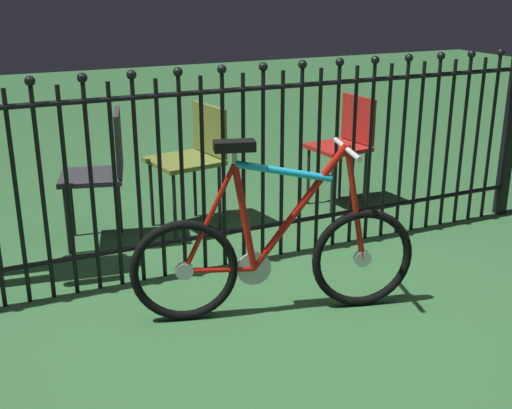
{
  "coord_description": "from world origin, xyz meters",
  "views": [
    {
      "loc": [
        -1.34,
        -2.74,
        1.68
      ],
      "look_at": [
        0.03,
        0.21,
        0.55
      ],
      "focal_mm": 46.03,
      "sensor_mm": 36.0,
      "label": 1
    }
  ],
  "objects_px": {
    "bicycle": "(275,254)",
    "chair_olive": "(194,152)",
    "chair_red": "(346,139)",
    "chair_charcoal": "(103,165)"
  },
  "relations": [
    {
      "from": "bicycle",
      "to": "chair_olive",
      "type": "xyz_separation_m",
      "value": [
        0.06,
        1.38,
        0.21
      ]
    },
    {
      "from": "chair_red",
      "to": "chair_olive",
      "type": "relative_size",
      "value": 0.98
    },
    {
      "from": "chair_charcoal",
      "to": "chair_olive",
      "type": "xyz_separation_m",
      "value": [
        0.63,
        0.04,
        0.0
      ]
    },
    {
      "from": "bicycle",
      "to": "chair_charcoal",
      "type": "xyz_separation_m",
      "value": [
        -0.57,
        1.33,
        0.2
      ]
    },
    {
      "from": "bicycle",
      "to": "chair_olive",
      "type": "height_order",
      "value": "bicycle"
    },
    {
      "from": "chair_red",
      "to": "chair_olive",
      "type": "height_order",
      "value": "chair_olive"
    },
    {
      "from": "chair_red",
      "to": "chair_olive",
      "type": "xyz_separation_m",
      "value": [
        -1.2,
        0.05,
        0.02
      ]
    },
    {
      "from": "chair_red",
      "to": "chair_charcoal",
      "type": "xyz_separation_m",
      "value": [
        -1.83,
        0.0,
        0.01
      ]
    },
    {
      "from": "bicycle",
      "to": "chair_red",
      "type": "relative_size",
      "value": 1.73
    },
    {
      "from": "chair_red",
      "to": "chair_charcoal",
      "type": "relative_size",
      "value": 0.95
    }
  ]
}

